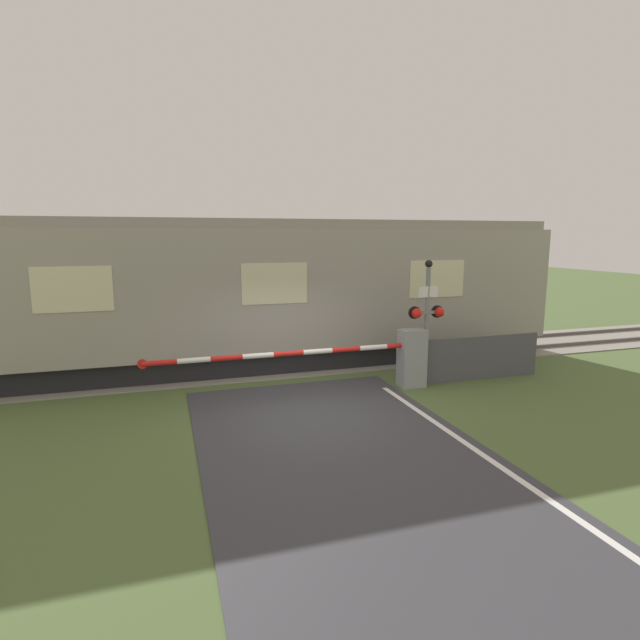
# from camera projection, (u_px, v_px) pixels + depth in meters

# --- Properties ---
(ground_plane) EXTENTS (80.00, 80.00, 0.00)m
(ground_plane) POSITION_uv_depth(u_px,v_px,m) (311.00, 412.00, 10.18)
(ground_plane) COLOR #4C6033
(track_bed) EXTENTS (36.00, 3.20, 0.13)m
(track_bed) POSITION_uv_depth(u_px,v_px,m) (270.00, 363.00, 14.01)
(track_bed) COLOR gray
(track_bed) RESTS_ON ground_plane
(train) EXTENTS (16.40, 2.88, 3.97)m
(train) POSITION_uv_depth(u_px,v_px,m) (264.00, 292.00, 13.64)
(train) COLOR black
(train) RESTS_ON ground_plane
(crossing_barrier) EXTENTS (6.43, 0.44, 1.38)m
(crossing_barrier) POSITION_uv_depth(u_px,v_px,m) (392.00, 357.00, 11.68)
(crossing_barrier) COLOR gray
(crossing_barrier) RESTS_ON ground_plane
(signal_post) EXTENTS (0.91, 0.26, 3.00)m
(signal_post) POSITION_uv_depth(u_px,v_px,m) (427.00, 314.00, 11.98)
(signal_post) COLOR gray
(signal_post) RESTS_ON ground_plane
(roadside_fence) EXTENTS (3.81, 0.06, 1.10)m
(roadside_fence) POSITION_uv_depth(u_px,v_px,m) (472.00, 359.00, 12.36)
(roadside_fence) COLOR #4C4C51
(roadside_fence) RESTS_ON ground_plane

